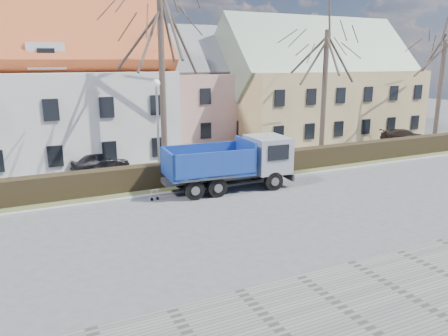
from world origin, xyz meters
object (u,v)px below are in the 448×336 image
dump_truck (224,164)px  streetlight (158,132)px  parked_car_a (100,161)px  parked_car_b (404,136)px  cart_frame (151,195)px

dump_truck → streetlight: 4.31m
streetlight → parked_car_a: streetlight is taller
parked_car_a → parked_car_b: size_ratio=0.97×
cart_frame → parked_car_b: bearing=14.0°
dump_truck → cart_frame: (-4.22, -0.17, -1.13)m
parked_car_a → cart_frame: bearing=179.7°
streetlight → parked_car_a: (-2.60, 4.42, -2.34)m
cart_frame → parked_car_a: 7.61m
dump_truck → cart_frame: dump_truck is taller
cart_frame → parked_car_a: bearing=98.6°
streetlight → cart_frame: (-1.46, -3.10, -2.68)m
dump_truck → parked_car_b: 21.03m
streetlight → parked_car_b: 23.24m
parked_car_a → parked_car_b: (25.52, -1.45, -0.08)m
streetlight → cart_frame: streetlight is taller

